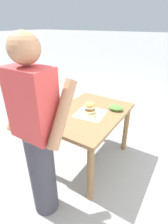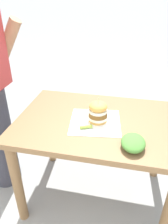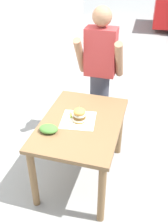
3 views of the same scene
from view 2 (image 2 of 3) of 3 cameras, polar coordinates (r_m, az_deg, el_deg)
ground_plane at (r=2.02m, az=2.96°, el=-20.37°), size 80.00×80.00×0.00m
patio_table at (r=1.59m, az=3.54°, el=-5.87°), size 0.79×1.13×0.75m
serving_paper at (r=1.49m, az=2.93°, el=-2.62°), size 0.38×0.38×0.00m
sandwich at (r=1.46m, az=3.70°, el=0.04°), size 0.13×0.13×0.18m
pickle_spear at (r=1.41m, az=0.54°, el=-3.88°), size 0.05×0.08×0.02m
side_salad at (r=1.29m, az=12.73°, el=-7.79°), size 0.18×0.14×0.06m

